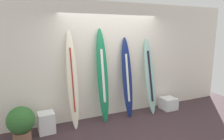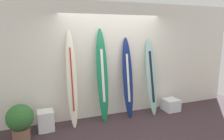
# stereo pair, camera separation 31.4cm
# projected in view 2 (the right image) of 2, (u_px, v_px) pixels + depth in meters

# --- Properties ---
(ground) EXTENTS (8.00, 8.00, 0.04)m
(ground) POSITION_uv_depth(u_px,v_px,m) (132.00, 137.00, 4.12)
(ground) COLOR #3A292E
(wall_back) EXTENTS (7.20, 0.20, 2.80)m
(wall_back) POSITION_uv_depth(u_px,v_px,m) (110.00, 60.00, 5.05)
(wall_back) COLOR white
(wall_back) RESTS_ON ground
(surfboard_ivory) EXTENTS (0.24, 0.47, 2.14)m
(surfboard_ivory) POSITION_uv_depth(u_px,v_px,m) (72.00, 79.00, 4.44)
(surfboard_ivory) COLOR #EBE3C7
(surfboard_ivory) RESTS_ON ground
(surfboard_emerald) EXTENTS (0.26, 0.41, 2.18)m
(surfboard_emerald) POSITION_uv_depth(u_px,v_px,m) (102.00, 76.00, 4.70)
(surfboard_emerald) COLOR #16784A
(surfboard_emerald) RESTS_ON ground
(surfboard_navy) EXTENTS (0.27, 0.42, 1.97)m
(surfboard_navy) POSITION_uv_depth(u_px,v_px,m) (128.00, 79.00, 4.94)
(surfboard_navy) COLOR navy
(surfboard_navy) RESTS_ON ground
(surfboard_seafoam) EXTENTS (0.27, 0.47, 1.94)m
(surfboard_seafoam) POSITION_uv_depth(u_px,v_px,m) (151.00, 77.00, 5.14)
(surfboard_seafoam) COLOR #8BC0B3
(surfboard_seafoam) RESTS_ON ground
(display_block_left) EXTENTS (0.40, 0.40, 0.31)m
(display_block_left) POSITION_uv_depth(u_px,v_px,m) (171.00, 105.00, 5.44)
(display_block_left) COLOR white
(display_block_left) RESTS_ON ground
(display_block_center) EXTENTS (0.34, 0.34, 0.44)m
(display_block_center) POSITION_uv_depth(u_px,v_px,m) (46.00, 120.00, 4.34)
(display_block_center) COLOR white
(display_block_center) RESTS_ON ground
(potted_plant) EXTENTS (0.52, 0.52, 0.73)m
(potted_plant) POSITION_uv_depth(u_px,v_px,m) (20.00, 120.00, 3.91)
(potted_plant) COLOR #885E48
(potted_plant) RESTS_ON ground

